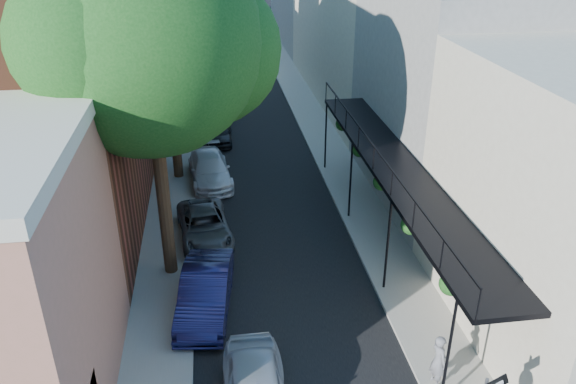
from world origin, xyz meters
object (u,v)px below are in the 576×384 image
object	(u,v)px
parked_car_d	(210,169)
parked_car_f	(218,105)
oak_mid	(174,26)
parked_car_c	(205,226)
parked_car_b	(205,292)
parked_car_g	(219,79)
parked_car_e	(219,132)
pedestrian	(438,361)
oak_near	(162,45)

from	to	relation	value
parked_car_d	parked_car_f	xyz separation A→B (m)	(0.64, 9.73, 0.01)
parked_car_d	parked_car_f	bearing A→B (deg)	80.57
oak_mid	parked_car_c	size ratio (longest dim) A/B	2.51
oak_mid	parked_car_b	world-z (taller)	oak_mid
parked_car_b	parked_car_g	bearing A→B (deg)	94.36
parked_car_f	parked_car_g	size ratio (longest dim) A/B	0.82
parked_car_e	parked_car_g	xyz separation A→B (m)	(0.33, 10.64, 0.09)
pedestrian	parked_car_f	bearing A→B (deg)	3.75
oak_near	parked_car_b	distance (m)	7.64
parked_car_b	pedestrian	world-z (taller)	pedestrian
parked_car_c	parked_car_f	distance (m)	14.94
oak_mid	parked_car_c	bearing A→B (deg)	-82.26
oak_near	parked_car_e	bearing A→B (deg)	82.41
parked_car_b	parked_car_d	size ratio (longest dim) A/B	0.96
parked_car_g	pedestrian	xyz separation A→B (m)	(4.80, -29.57, 0.24)
parked_car_b	pedestrian	distance (m)	7.29
parked_car_c	pedestrian	xyz separation A→B (m)	(6.00, -8.58, 0.34)
oak_near	oak_mid	xyz separation A→B (m)	(-0.05, 7.97, -0.82)
parked_car_f	parked_car_g	bearing A→B (deg)	90.61
parked_car_e	parked_car_f	world-z (taller)	parked_car_f
parked_car_b	oak_mid	bearing A→B (deg)	101.53
oak_near	parked_car_b	world-z (taller)	oak_near
parked_car_c	parked_car_g	distance (m)	21.03
parked_car_b	parked_car_d	distance (m)	9.64
parked_car_f	pedestrian	world-z (taller)	pedestrian
parked_car_f	parked_car_g	xyz separation A→B (m)	(0.27, 6.08, 0.02)
parked_car_e	oak_near	bearing A→B (deg)	-95.94
parked_car_f	oak_near	bearing A→B (deg)	-92.59
parked_car_d	parked_car_e	xyz separation A→B (m)	(0.59, 5.16, -0.06)
oak_near	parked_car_d	bearing A→B (deg)	81.61
oak_near	parked_car_f	size ratio (longest dim) A/B	2.89
parked_car_f	parked_car_d	bearing A→B (deg)	-90.63
parked_car_b	pedestrian	bearing A→B (deg)	-27.48
oak_mid	parked_car_b	xyz separation A→B (m)	(0.82, -10.47, -6.36)
oak_near	parked_car_b	size ratio (longest dim) A/B	2.70
oak_near	parked_car_g	xyz separation A→B (m)	(1.97, 22.94, -7.21)
oak_near	parked_car_f	xyz separation A→B (m)	(1.70, 16.86, -7.23)
parked_car_c	parked_car_f	size ratio (longest dim) A/B	1.03
parked_car_c	pedestrian	size ratio (longest dim) A/B	2.58
parked_car_c	parked_car_d	world-z (taller)	parked_car_d
parked_car_g	pedestrian	size ratio (longest dim) A/B	3.05
oak_mid	parked_car_c	world-z (taller)	oak_mid
oak_mid	pedestrian	bearing A→B (deg)	-64.97
parked_car_c	parked_car_e	xyz separation A→B (m)	(0.87, 10.35, 0.01)
oak_mid	pedestrian	distance (m)	17.25
parked_car_e	parked_car_f	distance (m)	4.57
oak_near	oak_mid	distance (m)	8.01
parked_car_e	parked_car_d	bearing A→B (deg)	-94.83
oak_mid	parked_car_d	world-z (taller)	oak_mid
parked_car_b	parked_car_e	bearing A→B (deg)	93.68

